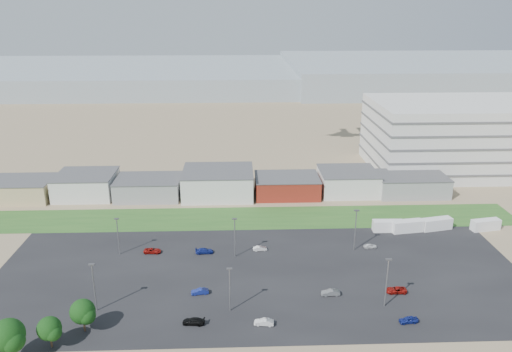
{
  "coord_description": "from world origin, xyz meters",
  "views": [
    {
      "loc": [
        0.53,
        -79.2,
        57.93
      ],
      "look_at": [
        4.32,
        22.0,
        23.06
      ],
      "focal_mm": 35.0,
      "sensor_mm": 36.0,
      "label": 1
    }
  ],
  "objects_px": {
    "parked_car_1": "(331,292)",
    "parked_car_13": "(264,322)",
    "parked_car_4": "(200,291)",
    "parked_car_6": "(204,251)",
    "parked_car_0": "(396,290)",
    "box_trailer_a": "(388,226)",
    "parked_car_8": "(370,246)",
    "parked_car_9": "(152,251)",
    "parked_car_2": "(409,320)",
    "parked_car_3": "(194,321)",
    "parked_car_11": "(260,248)"
  },
  "relations": [
    {
      "from": "parked_car_1",
      "to": "parked_car_13",
      "type": "relative_size",
      "value": 1.04
    },
    {
      "from": "parked_car_1",
      "to": "parked_car_4",
      "type": "height_order",
      "value": "parked_car_1"
    },
    {
      "from": "parked_car_1",
      "to": "parked_car_6",
      "type": "xyz_separation_m",
      "value": [
        -27.67,
        19.79,
        -0.01
      ]
    },
    {
      "from": "parked_car_4",
      "to": "parked_car_13",
      "type": "height_order",
      "value": "parked_car_13"
    },
    {
      "from": "parked_car_0",
      "to": "parked_car_1",
      "type": "bearing_deg",
      "value": -87.25
    },
    {
      "from": "box_trailer_a",
      "to": "parked_car_8",
      "type": "distance_m",
      "value": 12.15
    },
    {
      "from": "parked_car_0",
      "to": "box_trailer_a",
      "type": "bearing_deg",
      "value": 167.87
    },
    {
      "from": "parked_car_0",
      "to": "parked_car_9",
      "type": "bearing_deg",
      "value": -109.27
    },
    {
      "from": "parked_car_2",
      "to": "parked_car_6",
      "type": "height_order",
      "value": "parked_car_6"
    },
    {
      "from": "parked_car_3",
      "to": "parked_car_13",
      "type": "xyz_separation_m",
      "value": [
        13.44,
        -0.77,
        -0.0
      ]
    },
    {
      "from": "parked_car_4",
      "to": "parked_car_9",
      "type": "distance_m",
      "value": 22.94
    },
    {
      "from": "box_trailer_a",
      "to": "parked_car_9",
      "type": "height_order",
      "value": "box_trailer_a"
    },
    {
      "from": "parked_car_1",
      "to": "parked_car_3",
      "type": "distance_m",
      "value": 29.41
    },
    {
      "from": "box_trailer_a",
      "to": "parked_car_6",
      "type": "relative_size",
      "value": 1.84
    },
    {
      "from": "parked_car_0",
      "to": "parked_car_2",
      "type": "height_order",
      "value": "parked_car_2"
    },
    {
      "from": "parked_car_13",
      "to": "parked_car_9",
      "type": "bearing_deg",
      "value": -132.02
    },
    {
      "from": "box_trailer_a",
      "to": "parked_car_0",
      "type": "distance_m",
      "value": 31.06
    },
    {
      "from": "parked_car_1",
      "to": "parked_car_9",
      "type": "distance_m",
      "value": 45.33
    },
    {
      "from": "parked_car_0",
      "to": "parked_car_3",
      "type": "relative_size",
      "value": 1.02
    },
    {
      "from": "parked_car_0",
      "to": "parked_car_4",
      "type": "relative_size",
      "value": 1.18
    },
    {
      "from": "parked_car_0",
      "to": "parked_car_4",
      "type": "xyz_separation_m",
      "value": [
        -41.61,
        1.0,
        0.0
      ]
    },
    {
      "from": "parked_car_0",
      "to": "parked_car_1",
      "type": "xyz_separation_m",
      "value": [
        -14.09,
        -0.48,
        0.04
      ]
    },
    {
      "from": "parked_car_13",
      "to": "parked_car_11",
      "type": "bearing_deg",
      "value": -173.85
    },
    {
      "from": "parked_car_3",
      "to": "parked_car_8",
      "type": "distance_m",
      "value": 51.47
    },
    {
      "from": "parked_car_8",
      "to": "parked_car_11",
      "type": "height_order",
      "value": "parked_car_11"
    },
    {
      "from": "parked_car_1",
      "to": "parked_car_8",
      "type": "bearing_deg",
      "value": 145.89
    },
    {
      "from": "parked_car_4",
      "to": "parked_car_13",
      "type": "bearing_deg",
      "value": 41.75
    },
    {
      "from": "parked_car_11",
      "to": "parked_car_4",
      "type": "bearing_deg",
      "value": 137.44
    },
    {
      "from": "parked_car_8",
      "to": "parked_car_6",
      "type": "bearing_deg",
      "value": 88.92
    },
    {
      "from": "parked_car_9",
      "to": "parked_car_6",
      "type": "bearing_deg",
      "value": -89.69
    },
    {
      "from": "parked_car_2",
      "to": "parked_car_6",
      "type": "xyz_separation_m",
      "value": [
        -40.93,
        29.89,
        0.01
      ]
    },
    {
      "from": "box_trailer_a",
      "to": "parked_car_0",
      "type": "height_order",
      "value": "box_trailer_a"
    },
    {
      "from": "parked_car_4",
      "to": "parked_car_11",
      "type": "xyz_separation_m",
      "value": [
        13.6,
        19.25,
        -0.04
      ]
    },
    {
      "from": "parked_car_8",
      "to": "parked_car_11",
      "type": "xyz_separation_m",
      "value": [
        -27.72,
        -0.3,
        0.01
      ]
    },
    {
      "from": "parked_car_0",
      "to": "parked_car_13",
      "type": "distance_m",
      "value": 30.42
    },
    {
      "from": "parked_car_2",
      "to": "box_trailer_a",
      "type": "bearing_deg",
      "value": 162.31
    },
    {
      "from": "parked_car_6",
      "to": "parked_car_1",
      "type": "bearing_deg",
      "value": -130.11
    },
    {
      "from": "box_trailer_a",
      "to": "parked_car_13",
      "type": "relative_size",
      "value": 2.14
    },
    {
      "from": "parked_car_1",
      "to": "parked_car_4",
      "type": "distance_m",
      "value": 27.56
    },
    {
      "from": "parked_car_6",
      "to": "parked_car_13",
      "type": "xyz_separation_m",
      "value": [
        13.11,
        -29.57,
        -0.02
      ]
    },
    {
      "from": "parked_car_2",
      "to": "parked_car_11",
      "type": "xyz_separation_m",
      "value": [
        -27.19,
        30.82,
        -0.06
      ]
    },
    {
      "from": "box_trailer_a",
      "to": "parked_car_6",
      "type": "height_order",
      "value": "box_trailer_a"
    },
    {
      "from": "parked_car_2",
      "to": "parked_car_9",
      "type": "xyz_separation_m",
      "value": [
        -53.74,
        30.51,
        -0.04
      ]
    },
    {
      "from": "parked_car_3",
      "to": "parked_car_13",
      "type": "height_order",
      "value": "parked_car_3"
    },
    {
      "from": "parked_car_1",
      "to": "parked_car_8",
      "type": "xyz_separation_m",
      "value": [
        13.8,
        21.03,
        -0.09
      ]
    },
    {
      "from": "parked_car_8",
      "to": "parked_car_1",
      "type": "bearing_deg",
      "value": 143.94
    },
    {
      "from": "parked_car_1",
      "to": "parked_car_9",
      "type": "bearing_deg",
      "value": -117.61
    },
    {
      "from": "box_trailer_a",
      "to": "parked_car_13",
      "type": "xyz_separation_m",
      "value": [
        -35.59,
        -40.51,
        -0.89
      ]
    },
    {
      "from": "parked_car_6",
      "to": "parked_car_11",
      "type": "height_order",
      "value": "parked_car_6"
    },
    {
      "from": "parked_car_11",
      "to": "parked_car_13",
      "type": "xyz_separation_m",
      "value": [
        -0.63,
        -30.5,
        0.05
      ]
    }
  ]
}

